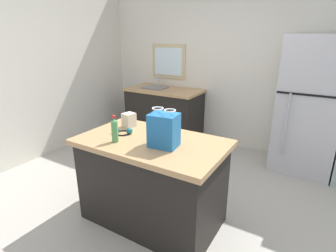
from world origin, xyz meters
name	(u,v)px	position (x,y,z in m)	size (l,w,h in m)	color
ground	(172,213)	(0.00, 0.00, 0.00)	(6.00, 6.00, 0.00)	#ADA89E
back_wall	(242,62)	(-0.02, 2.21, 1.40)	(5.00, 0.13, 2.79)	silver
left_wall	(14,67)	(-2.50, 0.00, 1.40)	(0.10, 4.43, 2.79)	silver
kitchen_island	(152,181)	(-0.12, -0.17, 0.44)	(1.39, 0.83, 0.88)	black
refrigerator	(309,107)	(1.04, 1.80, 0.91)	(0.76, 0.71, 1.82)	#B7B7BC
sink_counter	(164,114)	(-1.22, 1.81, 0.47)	(1.31, 0.68, 1.10)	black
shopping_bag	(164,130)	(0.05, -0.23, 1.03)	(0.26, 0.22, 0.34)	#236BAD
small_box	(129,120)	(-0.54, 0.02, 0.95)	(0.11, 0.12, 0.15)	beige
bottle	(115,130)	(-0.38, -0.38, 0.99)	(0.06, 0.06, 0.25)	#4C9956
ear_defenders	(123,131)	(-0.46, -0.18, 0.90)	(0.20, 0.20, 0.06)	black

